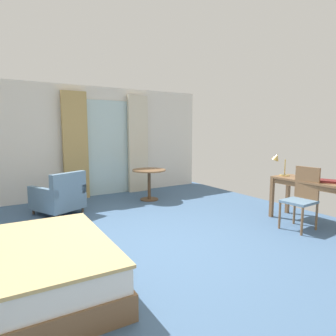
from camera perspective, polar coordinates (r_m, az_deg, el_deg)
ground at (r=4.19m, az=-2.80°, el=-15.53°), size 6.91×7.62×0.10m
wall_back at (r=7.17m, az=-17.00°, el=4.83°), size 6.51×0.12×2.59m
balcony_glass_door at (r=7.31m, az=-11.73°, el=3.82°), size 1.13×0.02×2.28m
curtain_panel_left at (r=6.97m, az=-17.52°, el=4.09°), size 0.55×0.10×2.43m
curtain_panel_right at (r=7.52m, az=-5.86°, el=4.62°), size 0.52×0.10×2.43m
writing_desk at (r=5.48m, az=26.28°, el=-3.10°), size 0.53×1.31×0.75m
desk_chair at (r=5.17m, az=24.61°, el=-4.85°), size 0.48×0.44×0.99m
desk_lamp at (r=5.74m, az=20.59°, el=1.31°), size 0.24×0.31×0.42m
closed_book at (r=5.33m, az=28.26°, el=-2.22°), size 0.36×0.41×0.04m
armchair_by_window at (r=5.92m, az=-20.31°, el=-5.29°), size 0.98×1.01×0.81m
round_cafe_table at (r=6.63m, az=-3.69°, el=-1.79°), size 0.75×0.75×0.69m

